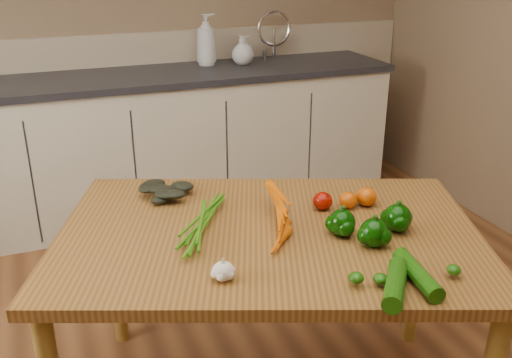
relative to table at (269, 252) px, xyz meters
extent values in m
cube|color=#896E52|center=(-0.11, 2.18, 0.64)|extent=(4.00, 0.02, 2.60)
cube|color=tan|center=(-0.11, 2.16, -0.11)|extent=(3.98, 0.03, 1.10)
cube|color=beige|center=(0.09, 1.86, -0.23)|extent=(2.80, 0.60, 0.86)
cube|color=#29292F|center=(0.09, 1.86, 0.22)|extent=(2.84, 0.64, 0.04)
cube|color=#99999E|center=(0.87, 1.86, 0.18)|extent=(0.55, 0.42, 0.10)
cylinder|color=silver|center=(0.87, 2.04, 0.36)|extent=(0.02, 0.02, 0.24)
cube|color=brown|center=(0.00, 0.00, 0.06)|extent=(1.61, 1.33, 0.04)
cylinder|color=olive|center=(-0.45, 0.59, -0.31)|extent=(0.06, 0.06, 0.70)
cylinder|color=olive|center=(0.73, 0.13, -0.31)|extent=(0.06, 0.06, 0.70)
imported|color=silver|center=(0.38, 1.99, 0.40)|extent=(0.13, 0.13, 0.32)
imported|color=silver|center=(0.65, 2.02, 0.32)|extent=(0.08, 0.08, 0.17)
imported|color=silver|center=(0.60, 1.93, 0.33)|extent=(0.19, 0.19, 0.18)
ellipsoid|color=white|center=(-0.23, -0.23, 0.11)|extent=(0.06, 0.06, 0.06)
sphere|color=#073202|center=(0.21, -0.12, 0.13)|extent=(0.09, 0.09, 0.09)
sphere|color=#073202|center=(0.39, -0.15, 0.13)|extent=(0.09, 0.09, 0.09)
sphere|color=#073202|center=(0.27, -0.21, 0.13)|extent=(0.09, 0.09, 0.09)
ellipsoid|color=#910D02|center=(0.24, 0.08, 0.11)|extent=(0.07, 0.07, 0.06)
ellipsoid|color=#C04704|center=(0.33, 0.06, 0.11)|extent=(0.07, 0.07, 0.06)
ellipsoid|color=#C04704|center=(0.40, 0.05, 0.12)|extent=(0.07, 0.07, 0.07)
cylinder|color=#144707|center=(0.27, -0.44, 0.11)|extent=(0.09, 0.23, 0.05)
cylinder|color=#144707|center=(0.18, -0.46, 0.11)|extent=(0.18, 0.20, 0.06)
camera|label=1|loc=(-0.64, -1.55, 0.96)|focal=40.00mm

